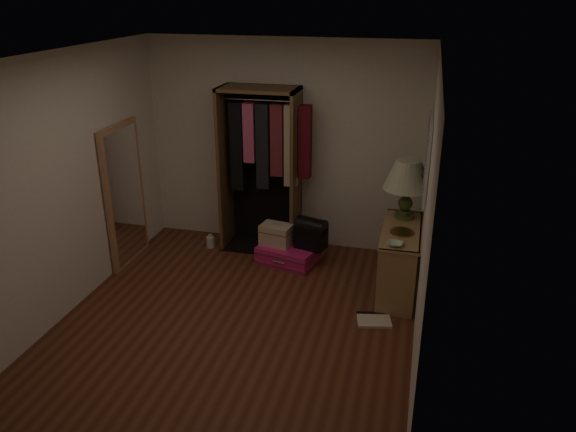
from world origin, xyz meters
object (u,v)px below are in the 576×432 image
(pink_suitcase, at_px, (289,254))
(train_case, at_px, (276,234))
(open_wardrobe, at_px, (265,156))
(black_bag, at_px, (311,232))
(table_lamp, at_px, (408,176))
(console_bookshelf, at_px, (400,258))
(floor_mirror, at_px, (125,195))
(white_jug, at_px, (210,242))

(pink_suitcase, relative_size, train_case, 1.94)
(open_wardrobe, relative_size, black_bag, 5.08)
(train_case, relative_size, table_lamp, 0.62)
(console_bookshelf, relative_size, floor_mirror, 0.66)
(open_wardrobe, distance_m, black_bag, 1.10)
(table_lamp, bearing_deg, console_bookshelf, -90.76)
(floor_mirror, relative_size, table_lamp, 2.52)
(open_wardrobe, relative_size, floor_mirror, 1.21)
(pink_suitcase, distance_m, table_lamp, 1.75)
(console_bookshelf, bearing_deg, floor_mirror, -179.32)
(console_bookshelf, xyz_separation_m, black_bag, (-1.07, 0.39, 0.02))
(floor_mirror, xyz_separation_m, train_case, (1.74, 0.42, -0.51))
(floor_mirror, height_order, pink_suitcase, floor_mirror)
(open_wardrobe, distance_m, pink_suitcase, 1.23)
(pink_suitcase, xyz_separation_m, table_lamp, (1.34, -0.05, 1.12))
(open_wardrobe, height_order, black_bag, open_wardrobe)
(black_bag, relative_size, white_jug, 2.23)
(open_wardrobe, bearing_deg, train_case, -55.86)
(open_wardrobe, distance_m, floor_mirror, 1.73)
(pink_suitcase, xyz_separation_m, train_case, (-0.16, 0.02, 0.24))
(open_wardrobe, relative_size, table_lamp, 3.04)
(black_bag, bearing_deg, white_jug, -169.43)
(floor_mirror, xyz_separation_m, black_bag, (2.17, 0.43, -0.44))
(console_bookshelf, distance_m, floor_mirror, 3.27)
(console_bookshelf, xyz_separation_m, open_wardrobe, (-1.73, 0.73, 0.83))
(pink_suitcase, relative_size, table_lamp, 1.19)
(console_bookshelf, distance_m, pink_suitcase, 1.42)
(floor_mirror, distance_m, pink_suitcase, 2.08)
(train_case, bearing_deg, black_bag, 11.36)
(train_case, bearing_deg, open_wardrobe, 134.34)
(floor_mirror, height_order, black_bag, floor_mirror)
(console_bookshelf, bearing_deg, train_case, 165.74)
(console_bookshelf, height_order, train_case, console_bookshelf)
(floor_mirror, relative_size, train_case, 4.09)
(pink_suitcase, distance_m, white_jug, 1.09)
(console_bookshelf, xyz_separation_m, table_lamp, (0.00, 0.31, 0.84))
(table_lamp, distance_m, white_jug, 2.69)
(floor_mirror, relative_size, black_bag, 4.21)
(open_wardrobe, xyz_separation_m, train_case, (0.24, -0.35, -0.88))
(console_bookshelf, bearing_deg, pink_suitcase, 164.91)
(console_bookshelf, relative_size, pink_suitcase, 1.39)
(open_wardrobe, height_order, table_lamp, open_wardrobe)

